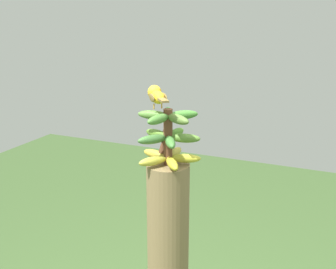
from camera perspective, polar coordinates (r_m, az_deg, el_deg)
banana_bunch at (r=1.64m, az=-0.03°, el=-0.39°), size 0.27×0.26×0.23m
perched_bird at (r=1.62m, az=-1.62°, el=5.50°), size 0.15×0.17×0.09m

